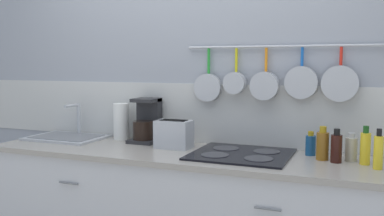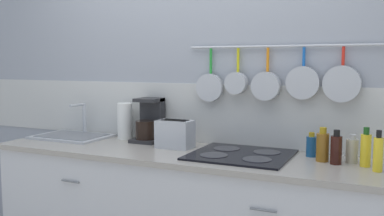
{
  "view_description": "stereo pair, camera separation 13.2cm",
  "coord_description": "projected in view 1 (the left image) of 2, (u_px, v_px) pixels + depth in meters",
  "views": [
    {
      "loc": [
        1.07,
        -2.43,
        1.45
      ],
      "look_at": [
        0.08,
        0.0,
        1.17
      ],
      "focal_mm": 40.0,
      "sensor_mm": 36.0,
      "label": 1
    },
    {
      "loc": [
        1.19,
        -2.37,
        1.45
      ],
      "look_at": [
        0.08,
        0.0,
        1.17
      ],
      "focal_mm": 40.0,
      "sensor_mm": 36.0,
      "label": 2
    }
  ],
  "objects": [
    {
      "name": "bottle_dish_soap",
      "position": [
        336.0,
        148.0,
        2.39
      ],
      "size": [
        0.06,
        0.06,
        0.19
      ],
      "color": "#33140F",
      "rests_on": "countertop"
    },
    {
      "name": "sink_basin",
      "position": [
        68.0,
        136.0,
        3.16
      ],
      "size": [
        0.54,
        0.39,
        0.25
      ],
      "color": "#B7BABF",
      "rests_on": "countertop"
    },
    {
      "name": "bottle_hot_sauce",
      "position": [
        311.0,
        145.0,
        2.58
      ],
      "size": [
        0.06,
        0.06,
        0.15
      ],
      "color": "navy",
      "rests_on": "countertop"
    },
    {
      "name": "countertop",
      "position": [
        180.0,
        154.0,
        2.7
      ],
      "size": [
        2.54,
        0.64,
        0.03
      ],
      "color": "#A59E93",
      "rests_on": "cabinet_base"
    },
    {
      "name": "bottle_cooking_wine",
      "position": [
        323.0,
        145.0,
        2.45
      ],
      "size": [
        0.07,
        0.07,
        0.19
      ],
      "color": "#8C5919",
      "rests_on": "countertop"
    },
    {
      "name": "paper_towel_roll",
      "position": [
        121.0,
        121.0,
        3.11
      ],
      "size": [
        0.11,
        0.11,
        0.26
      ],
      "color": "white",
      "rests_on": "countertop"
    },
    {
      "name": "toaster",
      "position": [
        174.0,
        134.0,
        2.8
      ],
      "size": [
        0.25,
        0.15,
        0.19
      ],
      "color": "#B7BABF",
      "rests_on": "countertop"
    },
    {
      "name": "wall_back",
      "position": [
        201.0,
        89.0,
        2.98
      ],
      "size": [
        7.2,
        0.15,
        2.6
      ],
      "color": "#999EA8",
      "rests_on": "ground_plane"
    },
    {
      "name": "bottle_vinegar",
      "position": [
        365.0,
        148.0,
        2.34
      ],
      "size": [
        0.06,
        0.06,
        0.21
      ],
      "color": "yellow",
      "rests_on": "countertop"
    },
    {
      "name": "coffee_maker",
      "position": [
        147.0,
        124.0,
        3.02
      ],
      "size": [
        0.19,
        0.22,
        0.31
      ],
      "color": "#262628",
      "rests_on": "countertop"
    },
    {
      "name": "cooktop",
      "position": [
        241.0,
        154.0,
        2.58
      ],
      "size": [
        0.58,
        0.54,
        0.01
      ],
      "color": "black",
      "rests_on": "countertop"
    },
    {
      "name": "bottle_sesame_oil",
      "position": [
        351.0,
        149.0,
        2.43
      ],
      "size": [
        0.07,
        0.07,
        0.16
      ],
      "color": "#BFB799",
      "rests_on": "countertop"
    },
    {
      "name": "bottle_olive_oil",
      "position": [
        378.0,
        151.0,
        2.24
      ],
      "size": [
        0.05,
        0.05,
        0.22
      ],
      "color": "yellow",
      "rests_on": "countertop"
    }
  ]
}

